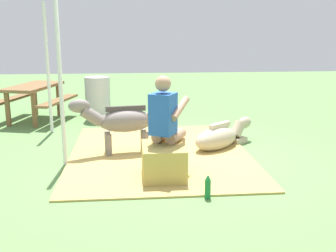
% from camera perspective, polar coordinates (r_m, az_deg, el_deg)
% --- Properties ---
extents(ground_plane, '(24.00, 24.00, 0.00)m').
position_cam_1_polar(ground_plane, '(5.99, 0.82, -4.69)').
color(ground_plane, '#608C4C').
extents(hay_patch, '(3.36, 2.70, 0.02)m').
position_cam_1_polar(hay_patch, '(6.22, -1.19, -3.87)').
color(hay_patch, tan).
rests_on(hay_patch, ground).
extents(hay_bale, '(0.67, 0.54, 0.44)m').
position_cam_1_polar(hay_bale, '(5.18, -0.64, -5.08)').
color(hay_bale, tan).
rests_on(hay_bale, ground).
extents(person_seated, '(0.72, 0.59, 1.32)m').
position_cam_1_polar(person_seated, '(5.19, -0.22, 0.71)').
color(person_seated, tan).
rests_on(person_seated, ground).
extents(pony_standing, '(0.44, 1.34, 0.88)m').
position_cam_1_polar(pony_standing, '(6.12, -6.78, 0.70)').
color(pony_standing, slate).
rests_on(pony_standing, ground).
extents(pony_lying, '(1.04, 1.22, 0.42)m').
position_cam_1_polar(pony_lying, '(6.52, 7.38, -1.53)').
color(pony_lying, tan).
rests_on(pony_lying, ground).
extents(soda_bottle, '(0.07, 0.07, 0.28)m').
position_cam_1_polar(soda_bottle, '(4.63, 5.63, -8.56)').
color(soda_bottle, '#197233').
rests_on(soda_bottle, ground).
extents(water_barrel, '(0.52, 0.52, 0.91)m').
position_cam_1_polar(water_barrel, '(8.61, -9.88, 3.85)').
color(water_barrel, '#B2B2B7').
rests_on(water_barrel, ground).
extents(tent_pole_left, '(0.06, 0.06, 2.34)m').
position_cam_1_polar(tent_pole_left, '(5.66, -14.95, 5.96)').
color(tent_pole_left, silver).
rests_on(tent_pole_left, ground).
extents(tent_pole_right, '(0.06, 0.06, 2.34)m').
position_cam_1_polar(tent_pole_right, '(7.62, -16.60, 7.69)').
color(tent_pole_right, silver).
rests_on(tent_pole_right, ground).
extents(picnic_bench, '(1.79, 1.65, 0.75)m').
position_cam_1_polar(picnic_bench, '(8.81, -18.43, 4.39)').
color(picnic_bench, brown).
rests_on(picnic_bench, ground).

